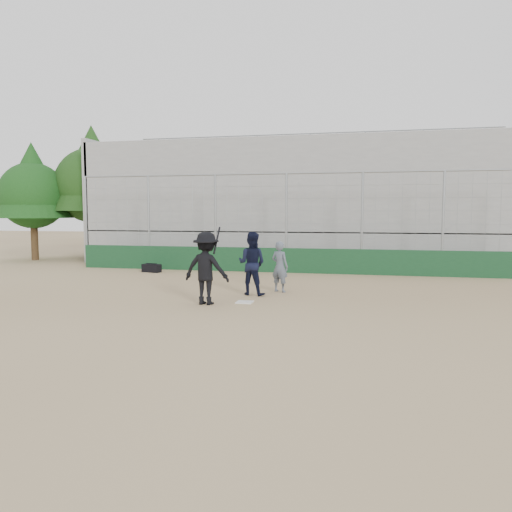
% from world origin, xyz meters
% --- Properties ---
extents(ground, '(90.00, 90.00, 0.00)m').
position_xyz_m(ground, '(0.00, 0.00, 0.00)').
color(ground, olive).
rests_on(ground, ground).
extents(home_plate, '(0.44, 0.44, 0.02)m').
position_xyz_m(home_plate, '(0.00, 0.00, 0.01)').
color(home_plate, white).
rests_on(home_plate, ground).
extents(backstop, '(18.10, 0.25, 4.04)m').
position_xyz_m(backstop, '(0.00, 7.00, 0.96)').
color(backstop, '#11381D').
rests_on(backstop, ground).
extents(bleachers, '(20.25, 6.70, 6.98)m').
position_xyz_m(bleachers, '(0.00, 11.95, 2.92)').
color(bleachers, gray).
rests_on(bleachers, ground).
extents(tree_left, '(4.48, 4.48, 7.00)m').
position_xyz_m(tree_left, '(-11.00, 11.00, 4.39)').
color(tree_left, '#372014').
rests_on(tree_left, ground).
extents(tree_right, '(3.84, 3.84, 6.00)m').
position_xyz_m(tree_right, '(-13.50, 9.50, 3.76)').
color(tree_right, '#382614').
rests_on(tree_right, ground).
extents(batter_at_plate, '(1.32, 0.86, 2.06)m').
position_xyz_m(batter_at_plate, '(-0.93, -0.46, 0.96)').
color(batter_at_plate, black).
rests_on(batter_at_plate, ground).
extents(catcher_crouched, '(1.08, 0.95, 1.25)m').
position_xyz_m(catcher_crouched, '(-0.09, 1.24, 0.63)').
color(catcher_crouched, black).
rests_on(catcher_crouched, ground).
extents(umpire, '(0.67, 0.57, 1.41)m').
position_xyz_m(umpire, '(0.61, 2.01, 0.70)').
color(umpire, '#545E6B').
rests_on(umpire, ground).
extents(equipment_bag, '(0.83, 0.50, 0.37)m').
position_xyz_m(equipment_bag, '(-5.39, 5.87, 0.17)').
color(equipment_bag, black).
rests_on(equipment_bag, ground).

